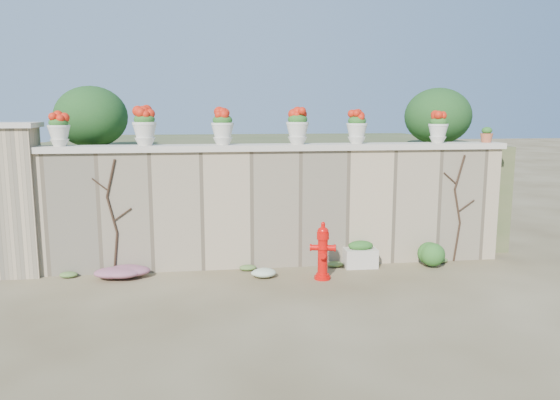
{
  "coord_description": "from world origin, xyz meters",
  "views": [
    {
      "loc": [
        -1.17,
        -7.36,
        2.69
      ],
      "look_at": [
        0.03,
        1.4,
        1.21
      ],
      "focal_mm": 35.0,
      "sensor_mm": 36.0,
      "label": 1
    }
  ],
  "objects": [
    {
      "name": "magenta_clump",
      "position": [
        -2.56,
        1.34,
        0.13
      ],
      "size": [
        0.98,
        0.65,
        0.26
      ],
      "primitive_type": "ellipsoid",
      "color": "#BF2689",
      "rests_on": "ground"
    },
    {
      "name": "urn_pot_1",
      "position": [
        -2.14,
        1.8,
        2.4
      ],
      "size": [
        0.39,
        0.39,
        0.61
      ],
      "color": "beige",
      "rests_on": "wall_cap"
    },
    {
      "name": "terracotta_pot",
      "position": [
        3.8,
        1.8,
        2.22
      ],
      "size": [
        0.22,
        0.22,
        0.26
      ],
      "color": "#AB5434",
      "rests_on": "wall_cap"
    },
    {
      "name": "back_shrub_right",
      "position": [
        3.4,
        3.0,
        2.55
      ],
      "size": [
        1.3,
        1.3,
        1.1
      ],
      "primitive_type": "ellipsoid",
      "color": "#143814",
      "rests_on": "raised_fill"
    },
    {
      "name": "urn_pot_4",
      "position": [
        1.42,
        1.8,
        2.38
      ],
      "size": [
        0.36,
        0.36,
        0.56
      ],
      "color": "beige",
      "rests_on": "wall_cap"
    },
    {
      "name": "planter_box",
      "position": [
        1.43,
        1.44,
        0.21
      ],
      "size": [
        0.56,
        0.33,
        0.46
      ],
      "rotation": [
        0.0,
        0.0,
        -0.02
      ],
      "color": "beige",
      "rests_on": "ground"
    },
    {
      "name": "green_shrub",
      "position": [
        2.67,
        1.28,
        0.26
      ],
      "size": [
        0.55,
        0.49,
        0.52
      ],
      "primitive_type": "ellipsoid",
      "color": "#1E5119",
      "rests_on": "ground"
    },
    {
      "name": "vine_left",
      "position": [
        -2.67,
        1.58,
        0.99
      ],
      "size": [
        0.6,
        0.04,
        1.91
      ],
      "color": "black",
      "rests_on": "ground"
    },
    {
      "name": "raised_fill",
      "position": [
        0.0,
        5.0,
        1.0
      ],
      "size": [
        9.0,
        6.0,
        2.0
      ],
      "primitive_type": "cube",
      "color": "#384C23",
      "rests_on": "ground"
    },
    {
      "name": "urn_pot_0",
      "position": [
        -3.47,
        1.8,
        2.37
      ],
      "size": [
        0.35,
        0.35,
        0.54
      ],
      "color": "beige",
      "rests_on": "wall_cap"
    },
    {
      "name": "vine_right",
      "position": [
        3.23,
        1.58,
        0.99
      ],
      "size": [
        0.6,
        0.04,
        1.91
      ],
      "color": "black",
      "rests_on": "ground"
    },
    {
      "name": "stone_wall",
      "position": [
        0.0,
        1.8,
        1.0
      ],
      "size": [
        8.0,
        0.4,
        2.0
      ],
      "primitive_type": "cube",
      "color": "tan",
      "rests_on": "ground"
    },
    {
      "name": "urn_pot_2",
      "position": [
        -0.87,
        1.8,
        2.39
      ],
      "size": [
        0.38,
        0.38,
        0.59
      ],
      "color": "beige",
      "rests_on": "wall_cap"
    },
    {
      "name": "gate_pillar",
      "position": [
        -4.15,
        1.8,
        1.26
      ],
      "size": [
        0.72,
        0.72,
        2.48
      ],
      "color": "tan",
      "rests_on": "ground"
    },
    {
      "name": "wall_cap",
      "position": [
        0.0,
        1.8,
        2.05
      ],
      "size": [
        8.1,
        0.52,
        0.1
      ],
      "primitive_type": "cube",
      "color": "beige",
      "rests_on": "stone_wall"
    },
    {
      "name": "white_flowers",
      "position": [
        -0.27,
        1.11,
        0.09
      ],
      "size": [
        0.51,
        0.41,
        0.18
      ],
      "primitive_type": "ellipsoid",
      "color": "white",
      "rests_on": "ground"
    },
    {
      "name": "ground",
      "position": [
        0.0,
        0.0,
        0.0
      ],
      "size": [
        80.0,
        80.0,
        0.0
      ],
      "primitive_type": "plane",
      "color": "brown",
      "rests_on": "ground"
    },
    {
      "name": "fire_hydrant",
      "position": [
        0.65,
        0.88,
        0.47
      ],
      "size": [
        0.4,
        0.29,
        0.93
      ],
      "rotation": [
        0.0,
        0.0,
        -0.22
      ],
      "color": "red",
      "rests_on": "ground"
    },
    {
      "name": "urn_pot_5",
      "position": [
        2.89,
        1.8,
        2.36
      ],
      "size": [
        0.34,
        0.34,
        0.54
      ],
      "color": "beige",
      "rests_on": "wall_cap"
    },
    {
      "name": "urn_pot_3",
      "position": [
        0.39,
        1.8,
        2.4
      ],
      "size": [
        0.38,
        0.38,
        0.6
      ],
      "color": "beige",
      "rests_on": "wall_cap"
    },
    {
      "name": "back_shrub_left",
      "position": [
        -3.2,
        3.0,
        2.55
      ],
      "size": [
        1.3,
        1.3,
        1.1
      ],
      "primitive_type": "ellipsoid",
      "color": "#143814",
      "rests_on": "raised_fill"
    }
  ]
}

